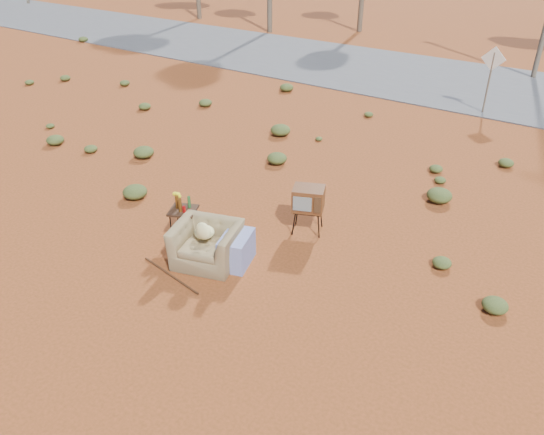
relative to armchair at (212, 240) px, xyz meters
The scene contains 8 objects.
ground 0.68m from the armchair, 28.50° to the right, with size 140.00×140.00×0.00m, color #953F1D.
highway 14.79m from the armchair, 88.41° to the left, with size 140.00×7.00×0.04m, color #565659.
armchair is the anchor object (origin of this frame).
tv_unit 2.23m from the armchair, 65.20° to the left, with size 0.78×0.71×1.03m.
side_table 1.05m from the armchair, 165.36° to the left, with size 0.70×0.70×1.06m.
rusty_bar 1.01m from the armchair, 113.35° to the right, with size 0.04×0.04×1.60m, color #492713.
road_sign 11.97m from the armchair, 80.79° to the left, with size 0.78×0.06×2.19m.
scrub_patch 4.22m from the armchair, 95.67° to the left, with size 17.49×8.07×0.33m.
Camera 1 is at (5.32, -6.13, 5.96)m, focal length 35.00 mm.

